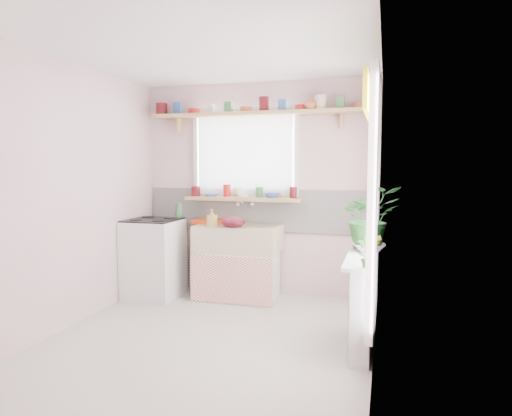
# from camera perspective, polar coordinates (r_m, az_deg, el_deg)

# --- Properties ---
(room) EXTENTS (3.20, 3.20, 3.20)m
(room) POSITION_cam_1_polar(r_m,az_deg,el_deg) (4.55, 5.76, 3.31)
(room) COLOR beige
(room) RESTS_ON ground
(sink_unit) EXTENTS (0.95, 0.65, 1.11)m
(sink_unit) POSITION_cam_1_polar(r_m,az_deg,el_deg) (5.29, -2.23, -6.65)
(sink_unit) COLOR white
(sink_unit) RESTS_ON ground
(cooker) EXTENTS (0.58, 0.58, 0.93)m
(cooker) POSITION_cam_1_polar(r_m,az_deg,el_deg) (5.43, -12.66, -6.14)
(cooker) COLOR white
(cooker) RESTS_ON ground
(radiator_ledge) EXTENTS (0.22, 0.95, 0.78)m
(radiator_ledge) POSITION_cam_1_polar(r_m,az_deg,el_deg) (3.99, 13.14, -11.29)
(radiator_ledge) COLOR white
(radiator_ledge) RESTS_ON ground
(windowsill) EXTENTS (1.40, 0.22, 0.04)m
(windowsill) POSITION_cam_1_polar(r_m,az_deg,el_deg) (5.36, -1.64, 1.17)
(windowsill) COLOR tan
(windowsill) RESTS_ON room
(pine_shelf) EXTENTS (2.52, 0.24, 0.04)m
(pine_shelf) POSITION_cam_1_polar(r_m,az_deg,el_deg) (5.33, -0.13, 11.70)
(pine_shelf) COLOR tan
(pine_shelf) RESTS_ON room
(shelf_crockery) EXTENTS (2.47, 0.11, 0.12)m
(shelf_crockery) POSITION_cam_1_polar(r_m,az_deg,el_deg) (5.35, -0.58, 12.47)
(shelf_crockery) COLOR #590F14
(shelf_crockery) RESTS_ON pine_shelf
(sill_crockery) EXTENTS (1.35, 0.11, 0.12)m
(sill_crockery) POSITION_cam_1_polar(r_m,az_deg,el_deg) (5.36, -1.81, 1.98)
(sill_crockery) COLOR #590F14
(sill_crockery) RESTS_ON windowsill
(dish_tray) EXTENTS (0.45, 0.35, 0.04)m
(dish_tray) POSITION_cam_1_polar(r_m,az_deg,el_deg) (5.45, -5.60, -1.62)
(dish_tray) COLOR #D44912
(dish_tray) RESTS_ON sink_unit
(colander) EXTENTS (0.34, 0.34, 0.12)m
(colander) POSITION_cam_1_polar(r_m,az_deg,el_deg) (5.03, -2.89, -1.74)
(colander) COLOR #540E1B
(colander) RESTS_ON sink_unit
(jade_plant) EXTENTS (0.66, 0.62, 0.58)m
(jade_plant) POSITION_cam_1_polar(r_m,az_deg,el_deg) (4.25, 14.02, -1.12)
(jade_plant) COLOR #266126
(jade_plant) RESTS_ON radiator_ledge
(fruit_bowl) EXTENTS (0.33, 0.33, 0.07)m
(fruit_bowl) POSITION_cam_1_polar(r_m,az_deg,el_deg) (4.16, 13.88, -4.77)
(fruit_bowl) COLOR silver
(fruit_bowl) RESTS_ON radiator_ledge
(herb_pot) EXTENTS (0.14, 0.11, 0.23)m
(herb_pot) POSITION_cam_1_polar(r_m,az_deg,el_deg) (3.48, 13.51, -5.42)
(herb_pot) COLOR #346428
(herb_pot) RESTS_ON radiator_ledge
(soap_bottle_sink) EXTENTS (0.10, 0.10, 0.20)m
(soap_bottle_sink) POSITION_cam_1_polar(r_m,az_deg,el_deg) (5.11, -5.51, -1.22)
(soap_bottle_sink) COLOR #CBB75A
(soap_bottle_sink) RESTS_ON sink_unit
(sill_cup) EXTENTS (0.14, 0.14, 0.11)m
(sill_cup) POSITION_cam_1_polar(r_m,az_deg,el_deg) (5.43, -2.03, 2.01)
(sill_cup) COLOR white
(sill_cup) RESTS_ON windowsill
(sill_bowl) EXTENTS (0.23, 0.23, 0.05)m
(sill_bowl) POSITION_cam_1_polar(r_m,az_deg,el_deg) (5.20, 2.03, 1.57)
(sill_bowl) COLOR #344FAA
(sill_bowl) RESTS_ON windowsill
(shelf_vase) EXTENTS (0.17, 0.17, 0.15)m
(shelf_vase) POSITION_cam_1_polar(r_m,az_deg,el_deg) (5.14, 6.79, 12.95)
(shelf_vase) COLOR #AF5A35
(shelf_vase) RESTS_ON pine_shelf
(cooker_bottle) EXTENTS (0.10, 0.10, 0.22)m
(cooker_bottle) POSITION_cam_1_polar(r_m,az_deg,el_deg) (5.45, -9.65, -0.04)
(cooker_bottle) COLOR #397246
(cooker_bottle) RESTS_ON cooker
(fruit) EXTENTS (0.20, 0.14, 0.10)m
(fruit) POSITION_cam_1_polar(r_m,az_deg,el_deg) (4.16, 13.99, -3.95)
(fruit) COLOR orange
(fruit) RESTS_ON fruit_bowl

